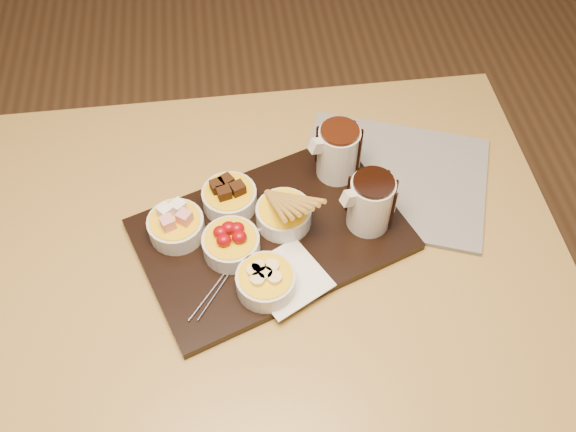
{
  "coord_description": "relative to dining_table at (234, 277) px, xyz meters",
  "views": [
    {
      "loc": [
        0.02,
        -0.65,
        1.7
      ],
      "look_at": [
        0.11,
        0.01,
        0.81
      ],
      "focal_mm": 40.0,
      "sensor_mm": 36.0,
      "label": 1
    }
  ],
  "objects": [
    {
      "name": "serving_board",
      "position": [
        0.08,
        0.01,
        0.11
      ],
      "size": [
        0.54,
        0.44,
        0.02
      ],
      "primitive_type": "cube",
      "rotation": [
        0.0,
        0.0,
        0.35
      ],
      "color": "black",
      "rests_on": "dining_table"
    },
    {
      "name": "bowl_cake",
      "position": [
        0.01,
        0.08,
        0.14
      ],
      "size": [
        0.1,
        0.1,
        0.04
      ],
      "primitive_type": "cylinder",
      "color": "beige",
      "rests_on": "serving_board"
    },
    {
      "name": "dining_table",
      "position": [
        0.0,
        0.0,
        0.0
      ],
      "size": [
        1.2,
        0.8,
        0.75
      ],
      "color": "#A3803C",
      "rests_on": "ground"
    },
    {
      "name": "bowl_marshmallows",
      "position": [
        -0.09,
        0.03,
        0.14
      ],
      "size": [
        0.1,
        0.1,
        0.04
      ],
      "primitive_type": "cylinder",
      "color": "beige",
      "rests_on": "serving_board"
    },
    {
      "name": "newspaper",
      "position": [
        0.32,
        0.12,
        0.1
      ],
      "size": [
        0.43,
        0.39,
        0.01
      ],
      "primitive_type": "cube",
      "rotation": [
        0.0,
        0.0,
        -0.36
      ],
      "color": "beige",
      "rests_on": "dining_table"
    },
    {
      "name": "pitcher_milk_chocolate",
      "position": [
        0.22,
        0.14,
        0.17
      ],
      "size": [
        0.1,
        0.1,
        0.11
      ],
      "primitive_type": "cylinder",
      "rotation": [
        0.0,
        0.0,
        0.35
      ],
      "color": "silver",
      "rests_on": "serving_board"
    },
    {
      "name": "fondue_skewers",
      "position": [
        0.0,
        -0.05,
        0.12
      ],
      "size": [
        0.22,
        0.18,
        0.01
      ],
      "primitive_type": null,
      "rotation": [
        0.0,
        0.0,
        -0.66
      ],
      "color": "silver",
      "rests_on": "serving_board"
    },
    {
      "name": "ground",
      "position": [
        0.0,
        0.0,
        -0.65
      ],
      "size": [
        5.0,
        5.0,
        0.0
      ],
      "primitive_type": "plane",
      "color": "#55351D",
      "rests_on": "ground"
    },
    {
      "name": "pitcher_dark_chocolate",
      "position": [
        0.25,
        0.01,
        0.17
      ],
      "size": [
        0.1,
        0.1,
        0.11
      ],
      "primitive_type": "cylinder",
      "rotation": [
        0.0,
        0.0,
        0.35
      ],
      "color": "silver",
      "rests_on": "serving_board"
    },
    {
      "name": "napkin",
      "position": [
        0.09,
        -0.09,
        0.12
      ],
      "size": [
        0.16,
        0.16,
        0.0
      ],
      "primitive_type": "cube",
      "rotation": [
        0.0,
        0.0,
        0.49
      ],
      "color": "white",
      "rests_on": "serving_board"
    },
    {
      "name": "bowl_strawberries",
      "position": [
        0.0,
        -0.02,
        0.14
      ],
      "size": [
        0.1,
        0.1,
        0.04
      ],
      "primitive_type": "cylinder",
      "color": "beige",
      "rests_on": "serving_board"
    },
    {
      "name": "bowl_biscotti",
      "position": [
        0.1,
        0.03,
        0.14
      ],
      "size": [
        0.1,
        0.1,
        0.04
      ],
      "primitive_type": "cylinder",
      "color": "beige",
      "rests_on": "serving_board"
    },
    {
      "name": "bowl_bananas",
      "position": [
        0.05,
        -0.1,
        0.14
      ],
      "size": [
        0.1,
        0.1,
        0.04
      ],
      "primitive_type": "cylinder",
      "color": "beige",
      "rests_on": "serving_board"
    }
  ]
}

